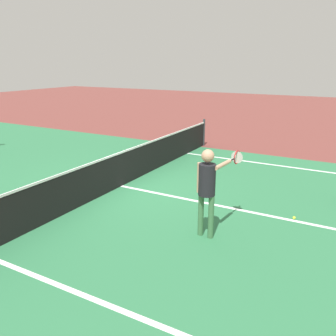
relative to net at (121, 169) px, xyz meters
The scene contains 7 objects.
ground_plane 0.49m from the net, ahead, with size 60.00×60.00×0.00m, color brown.
court_surface_inbounds 0.49m from the net, ahead, with size 10.62×24.40×0.00m, color #2D7247.
line_center_service 3.24m from the net, 90.00° to the right, with size 0.10×6.40×0.01m, color white.
net is the anchor object (origin of this frame).
player_near 3.56m from the net, 115.73° to the right, with size 1.22×0.59×1.74m.
tennis_ball_near_net 2.59m from the net, 35.05° to the right, with size 0.07×0.07×0.07m, color #CCE033.
tennis_ball_mid_court 4.56m from the net, 88.83° to the right, with size 0.07×0.07×0.07m, color #CCE033.
Camera 1 is at (-7.36, -5.56, 3.27)m, focal length 37.88 mm.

